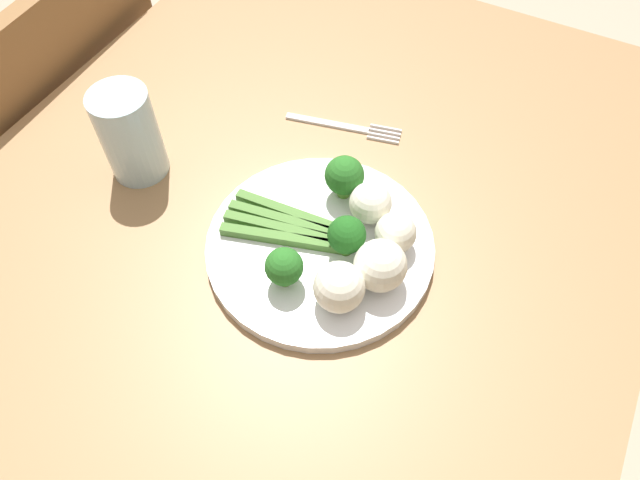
% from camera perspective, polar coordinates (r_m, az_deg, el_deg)
% --- Properties ---
extents(ground_plane, '(6.00, 6.00, 0.02)m').
position_cam_1_polar(ground_plane, '(1.41, -2.86, -19.02)').
color(ground_plane, '#B7A88E').
extents(dining_table, '(1.24, 0.86, 0.76)m').
position_cam_1_polar(dining_table, '(0.80, -4.79, -6.09)').
color(dining_table, '#9E754C').
rests_on(dining_table, ground_plane).
extents(chair, '(0.42, 0.42, 0.87)m').
position_cam_1_polar(chair, '(1.26, -22.72, 8.22)').
color(chair, olive).
rests_on(chair, ground_plane).
extents(plate, '(0.27, 0.27, 0.01)m').
position_cam_1_polar(plate, '(0.70, 0.00, -0.59)').
color(plate, white).
rests_on(plate, dining_table).
extents(asparagus_bundle, '(0.08, 0.16, 0.01)m').
position_cam_1_polar(asparagus_bundle, '(0.70, -3.23, 1.37)').
color(asparagus_bundle, '#47752D').
rests_on(asparagus_bundle, plate).
extents(broccoli_back_right, '(0.04, 0.04, 0.05)m').
position_cam_1_polar(broccoli_back_right, '(0.66, 2.62, 0.46)').
color(broccoli_back_right, '#4C7F2B').
rests_on(broccoli_back_right, plate).
extents(broccoli_front, '(0.05, 0.05, 0.06)m').
position_cam_1_polar(broccoli_front, '(0.71, 2.39, 6.26)').
color(broccoli_front, '#568E33').
rests_on(broccoli_front, plate).
extents(broccoli_left, '(0.04, 0.04, 0.05)m').
position_cam_1_polar(broccoli_left, '(0.64, -3.52, -2.64)').
color(broccoli_left, '#568E33').
rests_on(broccoli_left, plate).
extents(cauliflower_near_center, '(0.05, 0.05, 0.05)m').
position_cam_1_polar(cauliflower_near_center, '(0.70, 4.94, 3.61)').
color(cauliflower_near_center, white).
rests_on(cauliflower_near_center, plate).
extents(cauliflower_front_left, '(0.05, 0.05, 0.05)m').
position_cam_1_polar(cauliflower_front_left, '(0.68, 7.37, 0.69)').
color(cauliflower_front_left, silver).
rests_on(cauliflower_front_left, plate).
extents(cauliflower_back, '(0.06, 0.06, 0.06)m').
position_cam_1_polar(cauliflower_back, '(0.63, 1.88, -4.61)').
color(cauliflower_back, white).
rests_on(cauliflower_back, plate).
extents(cauliflower_edge, '(0.06, 0.06, 0.06)m').
position_cam_1_polar(cauliflower_edge, '(0.64, 5.90, -2.50)').
color(cauliflower_edge, white).
rests_on(cauliflower_edge, plate).
extents(fork, '(0.05, 0.16, 0.00)m').
position_cam_1_polar(fork, '(0.84, 2.42, 10.98)').
color(fork, silver).
rests_on(fork, dining_table).
extents(water_glass, '(0.07, 0.07, 0.12)m').
position_cam_1_polar(water_glass, '(0.78, -18.05, 9.76)').
color(water_glass, silver).
rests_on(water_glass, dining_table).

